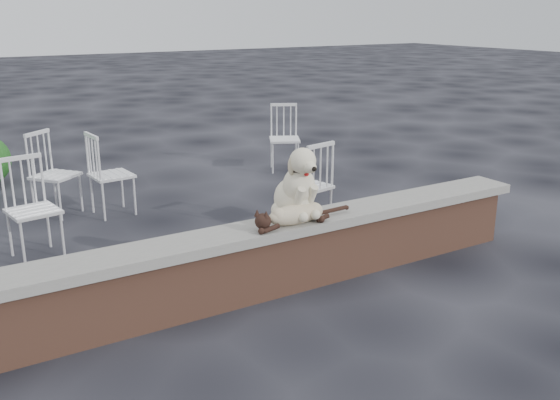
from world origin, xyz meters
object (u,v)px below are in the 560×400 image
dog (294,181)px  chair_e (111,174)px  chair_b (33,209)px  chair_c (307,185)px  chair_a (55,174)px  chair_d (285,138)px  cat (295,213)px

dog → chair_e: bearing=107.2°
chair_b → chair_c: bearing=-22.0°
chair_e → chair_a: bearing=55.6°
chair_c → chair_d: 2.47m
chair_e → chair_c: (1.62, -1.51, 0.00)m
chair_b → chair_a: same height
chair_e → chair_a: size_ratio=1.00×
chair_a → chair_e: bearing=-68.3°
cat → chair_a: size_ratio=1.17×
cat → chair_d: (2.02, 3.46, -0.20)m
chair_e → chair_d: bearing=-80.2°
cat → chair_d: size_ratio=1.17×
cat → chair_e: 2.85m
chair_b → chair_d: (3.70, 1.61, 0.00)m
chair_a → chair_d: 3.27m
cat → dog: bearing=62.8°
chair_b → chair_c: 2.68m
chair_c → chair_a: (-2.16, 1.82, 0.00)m
chair_b → chair_d: size_ratio=1.00×
dog → chair_a: size_ratio=0.66×
chair_d → chair_b: bearing=-128.8°
chair_b → chair_d: same height
cat → chair_a: chair_a is taller
dog → chair_e: (-0.76, 2.61, -0.42)m
dog → chair_d: dog is taller
dog → chair_b: size_ratio=0.66×
chair_c → chair_a: 2.82m
chair_e → chair_d: size_ratio=1.00×
chair_c → chair_d: same height
cat → chair_b: chair_b is taller
cat → chair_c: 1.57m
chair_c → chair_b: bearing=-24.8°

